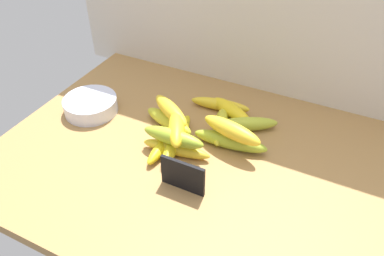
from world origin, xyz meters
TOP-DOWN VIEW (x-y plane):
  - counter_top at (0.00, 0.00)cm, footprint 110.00×76.00cm
  - chalkboard_sign at (-1.05, -10.83)cm, footprint 11.00×1.80cm
  - fruit_bowl at (-39.75, 4.32)cm, footprint 15.68×15.68cm
  - banana_0 at (3.41, 7.63)cm, footprint 20.20×6.03cm
  - banana_1 at (-15.29, 7.97)cm, footprint 17.17×8.55cm
  - banana_2 at (-8.11, -1.04)cm, footprint 18.59×5.69cm
  - banana_3 at (-11.88, -1.50)cm, footprint 3.53×15.15cm
  - banana_4 at (-5.66, 22.20)cm, footprint 18.18×6.25cm
  - banana_5 at (-9.77, 2.33)cm, footprint 7.38×21.29cm
  - banana_6 at (-1.46, 12.51)cm, footprint 8.38×16.83cm
  - banana_7 at (4.32, 16.16)cm, footprint 18.21×12.93cm
  - banana_8 at (-1.29, 20.17)cm, footprint 15.83×10.46cm
  - banana_9 at (-9.53, 2.06)cm, footprint 10.79×15.45cm
  - banana_10 at (3.79, 7.07)cm, footprint 17.55×8.05cm
  - banana_11 at (-14.48, 7.88)cm, footprint 15.61×11.86cm
  - banana_12 at (-8.82, -1.04)cm, footprint 16.77×4.77cm

SIDE VIEW (x-z plane):
  - counter_top at x=0.00cm, z-range 0.00..3.00cm
  - banana_3 at x=-11.88cm, z-range 3.00..6.24cm
  - banana_2 at x=-8.11cm, z-range 3.00..6.40cm
  - banana_4 at x=-5.66cm, z-range 3.00..6.52cm
  - banana_6 at x=-1.46cm, z-range 3.00..6.89cm
  - banana_5 at x=-9.77cm, z-range 3.00..6.91cm
  - banana_7 at x=4.32cm, z-range 3.00..7.03cm
  - banana_0 at x=3.41cm, z-range 3.00..7.19cm
  - banana_1 at x=-15.29cm, z-range 3.00..7.20cm
  - banana_8 at x=-1.29cm, z-range 3.00..7.39cm
  - fruit_bowl at x=-39.75cm, z-range 3.00..7.47cm
  - chalkboard_sign at x=-1.05cm, z-range 2.66..11.06cm
  - banana_12 at x=-8.82cm, z-range 6.40..10.52cm
  - banana_9 at x=-9.53cm, z-range 6.91..11.19cm
  - banana_11 at x=-14.48cm, z-range 7.20..11.25cm
  - banana_10 at x=3.79cm, z-range 7.19..11.55cm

